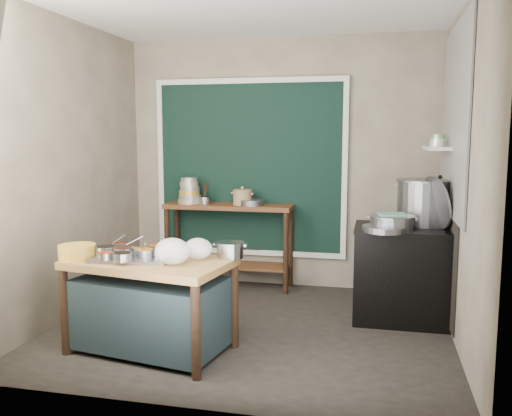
% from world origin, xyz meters
% --- Properties ---
extents(floor, '(3.50, 3.00, 0.02)m').
position_xyz_m(floor, '(0.00, 0.00, -0.01)').
color(floor, '#2A2520').
rests_on(floor, ground).
extents(back_wall, '(3.50, 0.02, 2.80)m').
position_xyz_m(back_wall, '(0.00, 1.51, 1.40)').
color(back_wall, gray).
rests_on(back_wall, floor).
extents(left_wall, '(0.02, 3.00, 2.80)m').
position_xyz_m(left_wall, '(-1.76, 0.00, 1.40)').
color(left_wall, gray).
rests_on(left_wall, floor).
extents(right_wall, '(0.02, 3.00, 2.80)m').
position_xyz_m(right_wall, '(1.76, 0.00, 1.40)').
color(right_wall, gray).
rests_on(right_wall, floor).
extents(ceiling, '(3.50, 3.00, 0.02)m').
position_xyz_m(ceiling, '(0.00, 0.00, 2.81)').
color(ceiling, gray).
rests_on(ceiling, back_wall).
extents(curtain_panel, '(2.10, 0.02, 1.90)m').
position_xyz_m(curtain_panel, '(-0.35, 1.47, 1.35)').
color(curtain_panel, black).
rests_on(curtain_panel, back_wall).
extents(curtain_frame, '(2.22, 0.03, 2.02)m').
position_xyz_m(curtain_frame, '(-0.35, 1.46, 1.35)').
color(curtain_frame, beige).
rests_on(curtain_frame, back_wall).
extents(tile_panel, '(0.02, 1.70, 1.70)m').
position_xyz_m(tile_panel, '(1.74, 0.55, 1.85)').
color(tile_panel, '#B2B2AA').
rests_on(tile_panel, right_wall).
extents(soot_patch, '(0.01, 1.30, 1.30)m').
position_xyz_m(soot_patch, '(1.74, 0.65, 0.70)').
color(soot_patch, black).
rests_on(soot_patch, right_wall).
extents(wall_shelf, '(0.22, 0.70, 0.03)m').
position_xyz_m(wall_shelf, '(1.63, 0.85, 1.60)').
color(wall_shelf, beige).
rests_on(wall_shelf, right_wall).
extents(prep_table, '(1.36, 0.92, 0.75)m').
position_xyz_m(prep_table, '(-0.65, -0.68, 0.38)').
color(prep_table, olive).
rests_on(prep_table, floor).
extents(back_counter, '(1.45, 0.40, 0.95)m').
position_xyz_m(back_counter, '(-0.55, 1.28, 0.47)').
color(back_counter, '#582D19').
rests_on(back_counter, floor).
extents(stove_block, '(0.90, 0.68, 0.85)m').
position_xyz_m(stove_block, '(1.35, 0.55, 0.42)').
color(stove_block, black).
rests_on(stove_block, floor).
extents(stove_top, '(0.92, 0.69, 0.03)m').
position_xyz_m(stove_top, '(1.35, 0.55, 0.86)').
color(stove_top, black).
rests_on(stove_top, stove_block).
extents(condiment_tray, '(0.66, 0.50, 0.03)m').
position_xyz_m(condiment_tray, '(-0.79, -0.68, 0.76)').
color(condiment_tray, gray).
rests_on(condiment_tray, prep_table).
extents(condiment_bowls, '(0.63, 0.48, 0.07)m').
position_xyz_m(condiment_bowls, '(-0.80, -0.69, 0.81)').
color(condiment_bowls, gray).
rests_on(condiment_bowls, condiment_tray).
extents(yellow_basin, '(0.31, 0.31, 0.11)m').
position_xyz_m(yellow_basin, '(-1.22, -0.78, 0.81)').
color(yellow_basin, gold).
rests_on(yellow_basin, prep_table).
extents(saucepan, '(0.23, 0.23, 0.13)m').
position_xyz_m(saucepan, '(-0.05, -0.48, 0.81)').
color(saucepan, gray).
rests_on(saucepan, prep_table).
extents(plastic_bag_a, '(0.30, 0.27, 0.20)m').
position_xyz_m(plastic_bag_a, '(-0.41, -0.80, 0.85)').
color(plastic_bag_a, white).
rests_on(plastic_bag_a, prep_table).
extents(plastic_bag_b, '(0.28, 0.26, 0.17)m').
position_xyz_m(plastic_bag_b, '(-0.28, -0.58, 0.83)').
color(plastic_bag_b, white).
rests_on(plastic_bag_b, prep_table).
extents(bowl_stack, '(0.26, 0.26, 0.30)m').
position_xyz_m(bowl_stack, '(-1.00, 1.24, 1.08)').
color(bowl_stack, tan).
rests_on(bowl_stack, back_counter).
extents(utensil_cup, '(0.15, 0.15, 0.08)m').
position_xyz_m(utensil_cup, '(-0.81, 1.25, 0.99)').
color(utensil_cup, gray).
rests_on(utensil_cup, back_counter).
extents(ceramic_crock, '(0.27, 0.27, 0.15)m').
position_xyz_m(ceramic_crock, '(-0.38, 1.26, 1.03)').
color(ceramic_crock, '#967351').
rests_on(ceramic_crock, back_counter).
extents(wide_bowl, '(0.26, 0.26, 0.06)m').
position_xyz_m(wide_bowl, '(-0.27, 1.23, 0.98)').
color(wide_bowl, gray).
rests_on(wide_bowl, back_counter).
extents(stock_pot, '(0.63, 0.63, 0.43)m').
position_xyz_m(stock_pot, '(1.53, 0.74, 1.09)').
color(stock_pot, gray).
rests_on(stock_pot, stove_top).
extents(pot_lid, '(0.29, 0.51, 0.49)m').
position_xyz_m(pot_lid, '(1.61, 0.50, 1.12)').
color(pot_lid, gray).
rests_on(pot_lid, stove_top).
extents(steamer, '(0.48, 0.48, 0.13)m').
position_xyz_m(steamer, '(1.22, 0.36, 0.95)').
color(steamer, gray).
rests_on(steamer, stove_top).
extents(green_cloth, '(0.27, 0.22, 0.02)m').
position_xyz_m(green_cloth, '(1.22, 0.36, 1.02)').
color(green_cloth, '#5C9F7E').
rests_on(green_cloth, steamer).
extents(shallow_pan, '(0.47, 0.47, 0.05)m').
position_xyz_m(shallow_pan, '(1.16, 0.26, 0.91)').
color(shallow_pan, gray).
rests_on(shallow_pan, stove_top).
extents(shelf_bowl_stack, '(0.14, 0.14, 0.11)m').
position_xyz_m(shelf_bowl_stack, '(1.63, 0.82, 1.67)').
color(shelf_bowl_stack, silver).
rests_on(shelf_bowl_stack, wall_shelf).
extents(shelf_bowl_green, '(0.16, 0.16, 0.04)m').
position_xyz_m(shelf_bowl_green, '(1.63, 1.10, 1.64)').
color(shelf_bowl_green, gray).
rests_on(shelf_bowl_green, wall_shelf).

